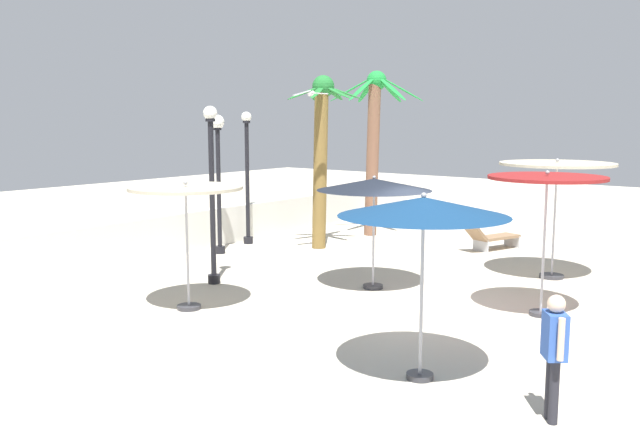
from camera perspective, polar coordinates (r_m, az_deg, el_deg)
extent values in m
plane|color=beige|center=(14.03, 9.64, -6.79)|extent=(56.00, 56.00, 0.00)
cube|color=silver|center=(19.32, -12.97, -0.98)|extent=(25.20, 0.30, 1.10)
cylinder|color=#333338|center=(14.02, -10.63, -6.67)|extent=(0.47, 0.47, 0.08)
cylinder|color=#A5A5AD|center=(13.76, -10.77, -2.00)|extent=(0.05, 0.05, 2.40)
cylinder|color=#B7AD93|center=(13.59, -10.91, 2.90)|extent=(2.18, 2.18, 0.06)
sphere|color=#99999E|center=(13.58, -10.92, 3.32)|extent=(0.08, 0.08, 0.08)
cylinder|color=#333338|center=(17.26, 18.36, -4.06)|extent=(0.55, 0.55, 0.08)
cylinder|color=#A5A5AD|center=(17.03, 18.56, 0.22)|extent=(0.05, 0.05, 2.69)
cylinder|color=#B7AD93|center=(16.90, 18.78, 4.66)|extent=(2.58, 2.58, 0.06)
sphere|color=#99999E|center=(16.89, 18.79, 4.95)|extent=(0.08, 0.08, 0.08)
cylinder|color=#333338|center=(15.46, 4.34, -5.10)|extent=(0.44, 0.44, 0.08)
cylinder|color=#A5A5AD|center=(15.24, 4.38, -1.20)|extent=(0.05, 0.05, 2.21)
cone|color=black|center=(15.08, 4.44, 3.24)|extent=(2.49, 2.49, 0.26)
sphere|color=#99999E|center=(15.07, 4.44, 3.81)|extent=(0.08, 0.08, 0.08)
cylinder|color=#333338|center=(10.37, 8.14, -12.17)|extent=(0.39, 0.39, 0.08)
cylinder|color=#A5A5AD|center=(10.01, 8.28, -5.92)|extent=(0.05, 0.05, 2.41)
cone|color=navy|center=(9.77, 8.44, 1.41)|extent=(2.40, 2.40, 0.27)
sphere|color=#99999E|center=(9.75, 8.46, 2.33)|extent=(0.08, 0.08, 0.08)
cylinder|color=#333338|center=(13.99, 17.54, -6.96)|extent=(0.43, 0.43, 0.08)
cylinder|color=#A5A5AD|center=(13.71, 17.79, -1.80)|extent=(0.05, 0.05, 2.64)
cylinder|color=maroon|center=(13.54, 18.04, 3.62)|extent=(2.15, 2.15, 0.06)
sphere|color=#99999E|center=(13.54, 18.06, 4.02)|extent=(0.08, 0.08, 0.08)
cylinder|color=brown|center=(19.88, 0.02, 4.56)|extent=(0.53, 0.39, 4.59)
sphere|color=#237431|center=(19.96, 0.27, 11.15)|extent=(0.62, 0.62, 0.62)
ellipsoid|color=#237431|center=(20.44, 1.08, 10.62)|extent=(1.10, 0.34, 0.43)
ellipsoid|color=#237431|center=(20.50, -0.15, 10.62)|extent=(0.81, 0.98, 0.43)
ellipsoid|color=#237431|center=(20.15, -1.27, 10.65)|extent=(0.53, 1.09, 0.43)
ellipsoid|color=#237431|center=(19.67, -1.17, 10.70)|extent=(1.08, 0.59, 0.43)
ellipsoid|color=#237431|center=(19.41, -0.21, 10.73)|extent=(1.08, 0.58, 0.43)
ellipsoid|color=#237431|center=(19.54, 1.42, 10.71)|extent=(0.37, 1.10, 0.43)
ellipsoid|color=#237431|center=(19.95, 1.92, 10.67)|extent=(0.80, 0.99, 0.43)
cylinder|color=brown|center=(22.20, 4.30, 5.32)|extent=(0.57, 0.39, 4.86)
sphere|color=#1F8E38|center=(22.34, 4.64, 11.56)|extent=(0.62, 0.62, 0.62)
ellipsoid|color=#1F8E38|center=(22.99, 5.73, 10.83)|extent=(1.39, 0.20, 0.81)
ellipsoid|color=#1F8E38|center=(23.05, 3.83, 10.85)|extent=(0.92, 1.28, 0.81)
ellipsoid|color=#1F8E38|center=(22.33, 2.59, 10.93)|extent=(0.96, 1.26, 0.81)
ellipsoid|color=#1F8E38|center=(21.69, 3.46, 10.99)|extent=(1.39, 0.21, 0.81)
ellipsoid|color=#1F8E38|center=(21.71, 5.87, 10.96)|extent=(0.67, 1.38, 0.81)
ellipsoid|color=#1F8E38|center=(22.28, 6.67, 10.88)|extent=(0.85, 1.32, 0.81)
cylinder|color=black|center=(16.03, -8.63, -4.45)|extent=(0.28, 0.28, 0.20)
cylinder|color=black|center=(15.73, -8.77, 1.69)|extent=(0.12, 0.12, 3.66)
cylinder|color=black|center=(15.62, -8.93, 8.36)|extent=(0.22, 0.22, 0.06)
sphere|color=white|center=(15.62, -8.94, 8.93)|extent=(0.31, 0.31, 0.31)
cylinder|color=black|center=(19.50, -8.15, -2.09)|extent=(0.28, 0.28, 0.20)
cylinder|color=black|center=(19.27, -8.25, 2.60)|extent=(0.12, 0.12, 3.41)
cylinder|color=black|center=(19.16, -8.36, 7.68)|extent=(0.22, 0.22, 0.06)
sphere|color=white|center=(19.16, -8.37, 8.25)|extent=(0.38, 0.38, 0.38)
cylinder|color=black|center=(20.92, -5.87, -1.32)|extent=(0.28, 0.28, 0.20)
cylinder|color=black|center=(20.69, -5.94, 3.30)|extent=(0.12, 0.12, 3.58)
cylinder|color=black|center=(20.60, -6.02, 8.27)|extent=(0.22, 0.22, 0.06)
sphere|color=white|center=(20.60, -6.03, 8.68)|extent=(0.30, 0.30, 0.30)
cube|color=#B7B7BC|center=(21.01, 15.38, -1.33)|extent=(0.20, 0.54, 0.35)
cube|color=#B7B7BC|center=(20.05, 12.97, -1.71)|extent=(0.20, 0.54, 0.35)
cube|color=#8C6B4C|center=(20.50, 14.22, -1.04)|extent=(1.50, 0.95, 0.08)
cube|color=#8C6B4C|center=(19.79, 12.47, -0.62)|extent=(0.67, 0.68, 0.50)
cylinder|color=#26262D|center=(9.20, 18.53, -12.87)|extent=(0.12, 0.12, 0.81)
cylinder|color=#26262D|center=(9.34, 18.25, -12.52)|extent=(0.12, 0.12, 0.81)
cube|color=#3359B2|center=(9.05, 18.60, -8.61)|extent=(0.43, 0.41, 0.57)
sphere|color=beige|center=(8.94, 18.72, -6.18)|extent=(0.22, 0.22, 0.22)
cylinder|color=beige|center=(8.82, 19.06, -8.88)|extent=(0.08, 0.08, 0.52)
cylinder|color=beige|center=(9.26, 18.19, -8.01)|extent=(0.08, 0.08, 0.52)
ellipsoid|color=white|center=(18.61, -0.79, 10.56)|extent=(0.26, 0.34, 0.12)
sphere|color=white|center=(18.45, -0.59, 10.67)|extent=(0.10, 0.10, 0.10)
cube|color=silver|center=(18.70, -0.09, 10.61)|extent=(0.49, 0.36, 0.04)
cube|color=silver|center=(18.52, -1.50, 10.63)|extent=(0.48, 0.35, 0.15)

